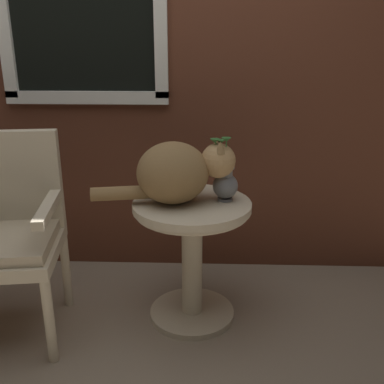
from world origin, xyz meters
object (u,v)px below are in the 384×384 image
at_px(cat, 177,172).
at_px(pewter_vase_with_ivy, 225,182).
at_px(wicker_side_table, 192,239).
at_px(wicker_chair, 3,227).

height_order(cat, pewter_vase_with_ivy, pewter_vase_with_ivy).
xyz_separation_m(wicker_side_table, wicker_chair, (-0.87, -0.11, 0.10)).
relative_size(wicker_side_table, wicker_chair, 0.66).
relative_size(wicker_side_table, cat, 0.93).
relative_size(wicker_chair, pewter_vase_with_ivy, 3.07).
bearing_deg(wicker_chair, pewter_vase_with_ivy, 7.81).
relative_size(wicker_chair, cat, 1.42).
bearing_deg(cat, wicker_chair, -172.66).
bearing_deg(wicker_chair, wicker_side_table, 7.07).
height_order(wicker_chair, cat, wicker_chair).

